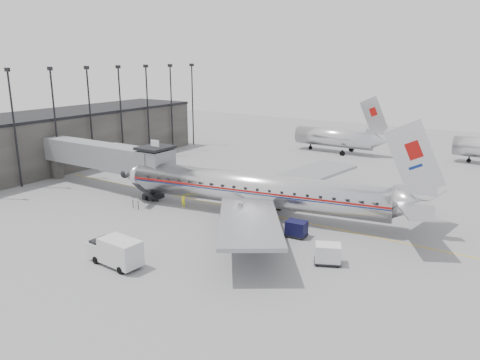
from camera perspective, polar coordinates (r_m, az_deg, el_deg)
The scene contains 11 objects.
ground at distance 48.93m, azimuth -5.48°, elevation -5.07°, with size 160.00×160.00×0.00m, color slate.
terminal at distance 78.86m, azimuth -20.55°, elevation 4.73°, with size 12.00×46.00×8.00m, color #32312E.
apron_line at distance 51.90m, azimuth 1.27°, elevation -3.81°, with size 0.15×60.00×0.01m, color gold.
jet_bridge at distance 61.58m, azimuth -15.63°, elevation 2.66°, with size 21.00×6.20×7.10m.
floodlight_masts at distance 75.06m, azimuth -16.02°, elevation 8.00°, with size 0.90×42.25×15.25m.
distant_aircraft_near at distance 84.75m, azimuth 11.54°, elevation 5.16°, with size 16.39×3.20×10.26m.
airliner at distance 49.73m, azimuth 2.58°, elevation -1.24°, with size 35.44×32.58×11.28m.
service_van at distance 39.97m, azimuth -14.96°, elevation -8.33°, with size 5.11×2.26×2.35m.
baggage_cart_navy at distance 44.84m, azimuth 6.89°, elevation -5.89°, with size 2.11×1.68×1.55m.
baggage_cart_white at distance 39.64m, azimuth 10.66°, elevation -8.80°, with size 2.65×2.40×1.69m.
ramp_worker at distance 53.34m, azimuth -6.92°, elevation -2.48°, with size 0.59×0.39×1.62m, color #F8F51D.
Camera 1 is at (29.00, -35.72, 16.68)m, focal length 35.00 mm.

